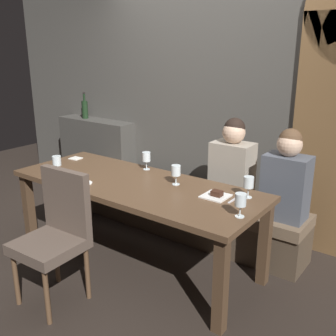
% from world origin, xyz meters
% --- Properties ---
extents(ground, '(9.00, 9.00, 0.00)m').
position_xyz_m(ground, '(0.00, 0.00, 0.00)').
color(ground, black).
extents(back_wall_tiled, '(6.00, 0.12, 3.00)m').
position_xyz_m(back_wall_tiled, '(0.00, 1.22, 1.50)').
color(back_wall_tiled, '#4C4944').
rests_on(back_wall_tiled, ground).
extents(back_counter, '(1.10, 0.28, 0.95)m').
position_xyz_m(back_counter, '(-1.55, 1.04, 0.47)').
color(back_counter, '#413E3A').
rests_on(back_counter, ground).
extents(dining_table, '(2.20, 0.84, 0.74)m').
position_xyz_m(dining_table, '(0.00, 0.00, 0.65)').
color(dining_table, '#493422').
rests_on(dining_table, ground).
extents(banquette_bench, '(2.50, 0.44, 0.45)m').
position_xyz_m(banquette_bench, '(0.00, 0.70, 0.23)').
color(banquette_bench, '#4A3C2E').
rests_on(banquette_bench, ground).
extents(chair_near_side, '(0.46, 0.46, 0.98)m').
position_xyz_m(chair_near_side, '(-0.12, -0.72, 0.56)').
color(chair_near_side, brown).
rests_on(chair_near_side, ground).
extents(diner_redhead, '(0.36, 0.24, 0.79)m').
position_xyz_m(diner_redhead, '(0.53, 0.71, 0.82)').
color(diner_redhead, '#9E9384').
rests_on(diner_redhead, banquette_bench).
extents(diner_bearded, '(0.36, 0.24, 0.76)m').
position_xyz_m(diner_bearded, '(1.04, 0.69, 0.81)').
color(diner_bearded, '#4C515B').
rests_on(diner_bearded, banquette_bench).
extents(wine_bottle_dark_red, '(0.08, 0.08, 0.33)m').
position_xyz_m(wine_bottle_dark_red, '(-1.72, 1.02, 1.07)').
color(wine_bottle_dark_red, black).
rests_on(wine_bottle_dark_red, back_counter).
extents(wine_glass_end_left, '(0.08, 0.08, 0.16)m').
position_xyz_m(wine_glass_end_left, '(-0.15, 0.33, 0.86)').
color(wine_glass_end_left, silver).
rests_on(wine_glass_end_left, dining_table).
extents(wine_glass_near_left, '(0.08, 0.08, 0.16)m').
position_xyz_m(wine_glass_near_left, '(0.91, 0.25, 0.86)').
color(wine_glass_near_left, silver).
rests_on(wine_glass_near_left, dining_table).
extents(wine_glass_center_front, '(0.08, 0.08, 0.16)m').
position_xyz_m(wine_glass_center_front, '(0.31, 0.16, 0.85)').
color(wine_glass_center_front, silver).
rests_on(wine_glass_center_front, dining_table).
extents(wine_glass_center_back, '(0.08, 0.08, 0.16)m').
position_xyz_m(wine_glass_center_back, '(1.02, -0.10, 0.86)').
color(wine_glass_center_back, silver).
rests_on(wine_glass_center_back, dining_table).
extents(wine_glass_end_right, '(0.08, 0.08, 0.16)m').
position_xyz_m(wine_glass_end_right, '(-0.70, -0.24, 0.85)').
color(wine_glass_end_right, silver).
rests_on(wine_glass_end_right, dining_table).
extents(espresso_cup, '(0.12, 0.12, 0.06)m').
position_xyz_m(espresso_cup, '(-0.31, -0.27, 0.77)').
color(espresso_cup, white).
rests_on(espresso_cup, dining_table).
extents(dessert_plate, '(0.19, 0.19, 0.05)m').
position_xyz_m(dessert_plate, '(0.71, 0.12, 0.75)').
color(dessert_plate, white).
rests_on(dessert_plate, dining_table).
extents(fork_on_table, '(0.02, 0.17, 0.01)m').
position_xyz_m(fork_on_table, '(0.85, 0.14, 0.74)').
color(fork_on_table, silver).
rests_on(fork_on_table, dining_table).
extents(folded_napkin, '(0.12, 0.11, 0.01)m').
position_xyz_m(folded_napkin, '(-0.95, 0.18, 0.74)').
color(folded_napkin, silver).
rests_on(folded_napkin, dining_table).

